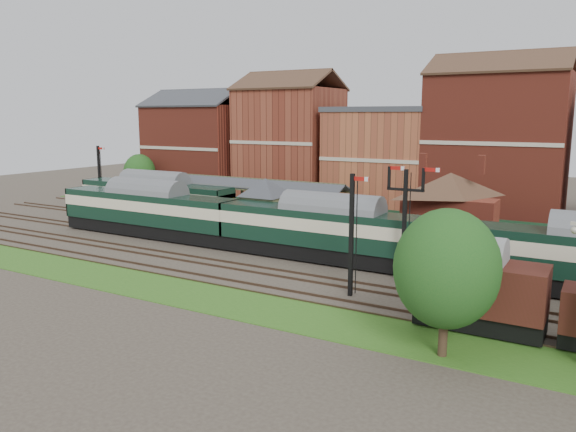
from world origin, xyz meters
The scene contains 18 objects.
ground centered at (0.00, 0.00, 0.00)m, with size 160.00×160.00×0.00m, color #473D33.
grass_back centered at (0.00, 16.00, 0.03)m, with size 90.00×4.50×0.06m, color #2D6619.
grass_front centered at (0.00, -12.00, 0.03)m, with size 90.00×5.00×0.06m, color #2D6619.
fence centered at (0.00, 18.00, 0.75)m, with size 90.00×0.12×1.50m, color #193823.
platform centered at (-5.00, 9.75, 0.50)m, with size 55.00×3.40×1.00m, color #2D2D2D.
signal_box centered at (-3.00, 3.25, 3.19)m, with size 5.40×5.40×6.00m.
brick_hut centered at (5.00, 3.25, 1.20)m, with size 3.20×2.64×2.94m.
station_building centered at (12.00, 9.75, 3.96)m, with size 8.10×8.10×5.90m.
canopy centered at (-11.00, 9.75, 4.58)m, with size 26.00×3.89×4.08m.
semaphore_bracket centered at (12.04, -2.50, 4.63)m, with size 3.60×0.25×8.18m.
semaphore_platform_end centered at (-29.98, 8.00, 4.16)m, with size 1.23×0.25×8.00m.
semaphore_siding centered at (10.02, -7.00, 4.16)m, with size 1.23×0.25×8.00m.
town_backdrop centered at (-0.18, 25.00, 7.00)m, with size 69.00×10.00×16.00m.
dmu_train centered at (5.26, 0.00, 2.65)m, with size 59.25×3.11×4.55m.
platform_railcar centered at (-19.61, 6.50, 2.65)m, with size 19.78×3.11×4.56m.
goods_van_a centered at (18.53, -9.00, 2.29)m, with size 6.69×2.90×4.06m.
tree_far centered at (17.72, -13.43, 4.43)m, with size 5.03×5.03×7.33m.
tree_back centered at (-32.69, 17.43, 3.85)m, with size 4.35×4.35×6.36m.
Camera 1 is at (24.11, -39.47, 11.60)m, focal length 35.00 mm.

